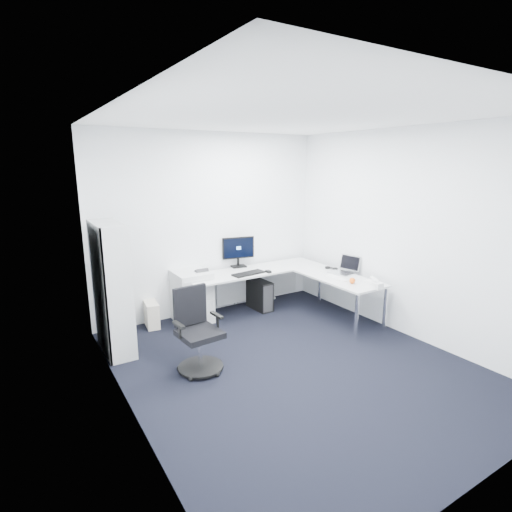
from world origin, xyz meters
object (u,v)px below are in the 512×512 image
task_chair (200,331)px  monitor (239,252)px  l_desk (266,296)px  laptop (341,265)px  bookshelf (112,288)px

task_chair → monitor: 2.13m
l_desk → laptop: bearing=-29.1°
l_desk → monitor: size_ratio=4.37×
l_desk → task_chair: bearing=-147.3°
task_chair → laptop: bearing=5.0°
task_chair → bookshelf: bearing=118.9°
bookshelf → laptop: bookshelf is taller
bookshelf → task_chair: 1.26m
monitor → laptop: size_ratio=1.43×
task_chair → laptop: (2.47, 0.42, 0.32)m
monitor → laptop: monitor is taller
bookshelf → task_chair: size_ratio=1.71×
monitor → task_chair: bearing=-120.4°
l_desk → bookshelf: bookshelf is taller
l_desk → task_chair: 1.79m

